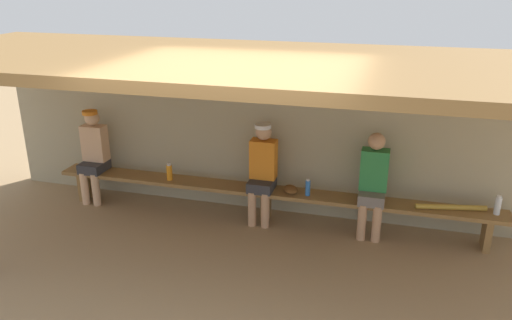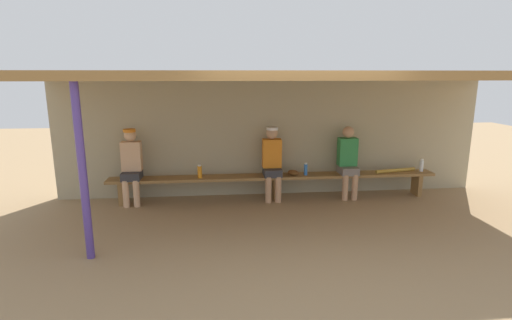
{
  "view_description": "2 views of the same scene",
  "coord_description": "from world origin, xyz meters",
  "px_view_note": "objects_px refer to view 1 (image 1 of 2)",
  "views": [
    {
      "loc": [
        1.52,
        -4.45,
        3.17
      ],
      "look_at": [
        -0.03,
        1.16,
        1.01
      ],
      "focal_mm": 35.8,
      "sensor_mm": 36.0,
      "label": 1
    },
    {
      "loc": [
        -1.03,
        -5.28,
        2.29
      ],
      "look_at": [
        -0.38,
        1.25,
        0.82
      ],
      "focal_mm": 27.28,
      "sensor_mm": 36.0,
      "label": 2
    }
  ],
  "objects_px": {
    "water_bottle_orange": "(169,172)",
    "baseball_bat": "(451,207)",
    "player_with_sunglasses": "(94,152)",
    "player_in_white": "(262,169)",
    "player_in_blue": "(373,181)",
    "water_bottle_green": "(308,188)",
    "baseball_glove_tan": "(291,189)",
    "water_bottle_clear": "(498,205)",
    "bench": "(266,194)"
  },
  "relations": [
    {
      "from": "player_in_white",
      "to": "player_in_blue",
      "type": "xyz_separation_m",
      "value": [
        1.42,
        -0.0,
        -0.02
      ]
    },
    {
      "from": "player_in_white",
      "to": "water_bottle_green",
      "type": "relative_size",
      "value": 5.94
    },
    {
      "from": "bench",
      "to": "water_bottle_orange",
      "type": "distance_m",
      "value": 1.38
    },
    {
      "from": "water_bottle_clear",
      "to": "water_bottle_orange",
      "type": "distance_m",
      "value": 4.19
    },
    {
      "from": "water_bottle_orange",
      "to": "baseball_bat",
      "type": "xyz_separation_m",
      "value": [
        3.67,
        0.04,
        -0.08
      ]
    },
    {
      "from": "player_in_blue",
      "to": "water_bottle_clear",
      "type": "bearing_deg",
      "value": 0.62
    },
    {
      "from": "bench",
      "to": "player_in_blue",
      "type": "xyz_separation_m",
      "value": [
        1.37,
        0.0,
        0.34
      ]
    },
    {
      "from": "water_bottle_green",
      "to": "baseball_glove_tan",
      "type": "xyz_separation_m",
      "value": [
        -0.23,
        0.03,
        -0.06
      ]
    },
    {
      "from": "player_with_sunglasses",
      "to": "baseball_bat",
      "type": "relative_size",
      "value": 1.6
    },
    {
      "from": "water_bottle_orange",
      "to": "baseball_bat",
      "type": "relative_size",
      "value": 0.28
    },
    {
      "from": "player_with_sunglasses",
      "to": "player_in_blue",
      "type": "distance_m",
      "value": 3.92
    },
    {
      "from": "player_in_blue",
      "to": "water_bottle_green",
      "type": "xyz_separation_m",
      "value": [
        -0.81,
        -0.05,
        -0.16
      ]
    },
    {
      "from": "bench",
      "to": "baseball_glove_tan",
      "type": "relative_size",
      "value": 25.0
    },
    {
      "from": "player_in_blue",
      "to": "water_bottle_clear",
      "type": "relative_size",
      "value": 5.55
    },
    {
      "from": "baseball_glove_tan",
      "to": "baseball_bat",
      "type": "xyz_separation_m",
      "value": [
        1.97,
        0.02,
        -0.01
      ]
    },
    {
      "from": "water_bottle_green",
      "to": "baseball_bat",
      "type": "relative_size",
      "value": 0.27
    },
    {
      "from": "player_in_white",
      "to": "water_bottle_clear",
      "type": "distance_m",
      "value": 2.88
    },
    {
      "from": "player_in_white",
      "to": "water_bottle_green",
      "type": "height_order",
      "value": "player_in_white"
    },
    {
      "from": "water_bottle_orange",
      "to": "baseball_bat",
      "type": "bearing_deg",
      "value": 0.61
    },
    {
      "from": "player_with_sunglasses",
      "to": "baseball_bat",
      "type": "xyz_separation_m",
      "value": [
        4.86,
        -0.0,
        -0.25
      ]
    },
    {
      "from": "baseball_bat",
      "to": "water_bottle_clear",
      "type": "bearing_deg",
      "value": -8.95
    },
    {
      "from": "player_with_sunglasses",
      "to": "player_in_white",
      "type": "distance_m",
      "value": 2.5
    },
    {
      "from": "player_in_white",
      "to": "water_bottle_green",
      "type": "distance_m",
      "value": 0.64
    },
    {
      "from": "baseball_bat",
      "to": "player_in_blue",
      "type": "bearing_deg",
      "value": 168.77
    },
    {
      "from": "player_in_white",
      "to": "player_in_blue",
      "type": "bearing_deg",
      "value": -0.02
    },
    {
      "from": "bench",
      "to": "player_in_white",
      "type": "bearing_deg",
      "value": 176.19
    },
    {
      "from": "water_bottle_orange",
      "to": "water_bottle_green",
      "type": "distance_m",
      "value": 1.93
    },
    {
      "from": "bench",
      "to": "water_bottle_green",
      "type": "relative_size",
      "value": 26.48
    },
    {
      "from": "water_bottle_clear",
      "to": "player_in_blue",
      "type": "bearing_deg",
      "value": -179.38
    },
    {
      "from": "player_in_blue",
      "to": "baseball_bat",
      "type": "height_order",
      "value": "player_in_blue"
    },
    {
      "from": "player_in_white",
      "to": "water_bottle_clear",
      "type": "bearing_deg",
      "value": 0.3
    },
    {
      "from": "player_in_blue",
      "to": "water_bottle_orange",
      "type": "height_order",
      "value": "player_in_blue"
    },
    {
      "from": "water_bottle_green",
      "to": "player_in_blue",
      "type": "bearing_deg",
      "value": 3.34
    },
    {
      "from": "player_in_blue",
      "to": "baseball_glove_tan",
      "type": "height_order",
      "value": "player_in_blue"
    },
    {
      "from": "player_with_sunglasses",
      "to": "water_bottle_orange",
      "type": "bearing_deg",
      "value": -2.06
    },
    {
      "from": "bench",
      "to": "water_bottle_clear",
      "type": "relative_size",
      "value": 24.95
    },
    {
      "from": "bench",
      "to": "baseball_glove_tan",
      "type": "height_order",
      "value": "baseball_glove_tan"
    },
    {
      "from": "player_with_sunglasses",
      "to": "water_bottle_clear",
      "type": "height_order",
      "value": "player_with_sunglasses"
    },
    {
      "from": "bench",
      "to": "player_with_sunglasses",
      "type": "height_order",
      "value": "player_with_sunglasses"
    },
    {
      "from": "player_in_blue",
      "to": "water_bottle_green",
      "type": "relative_size",
      "value": 5.89
    },
    {
      "from": "water_bottle_green",
      "to": "water_bottle_orange",
      "type": "bearing_deg",
      "value": 179.86
    },
    {
      "from": "player_in_white",
      "to": "player_in_blue",
      "type": "distance_m",
      "value": 1.42
    },
    {
      "from": "bench",
      "to": "water_bottle_green",
      "type": "distance_m",
      "value": 0.59
    },
    {
      "from": "player_in_white",
      "to": "baseball_bat",
      "type": "height_order",
      "value": "player_in_white"
    },
    {
      "from": "bench",
      "to": "baseball_glove_tan",
      "type": "distance_m",
      "value": 0.36
    },
    {
      "from": "player_with_sunglasses",
      "to": "player_in_blue",
      "type": "xyz_separation_m",
      "value": [
        3.92,
        -0.0,
        -0.02
      ]
    },
    {
      "from": "player_in_white",
      "to": "bench",
      "type": "bearing_deg",
      "value": -3.81
    },
    {
      "from": "player_with_sunglasses",
      "to": "player_in_white",
      "type": "height_order",
      "value": "same"
    },
    {
      "from": "player_in_blue",
      "to": "baseball_bat",
      "type": "bearing_deg",
      "value": -0.19
    },
    {
      "from": "player_with_sunglasses",
      "to": "water_bottle_green",
      "type": "xyz_separation_m",
      "value": [
        3.12,
        -0.05,
        -0.18
      ]
    }
  ]
}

